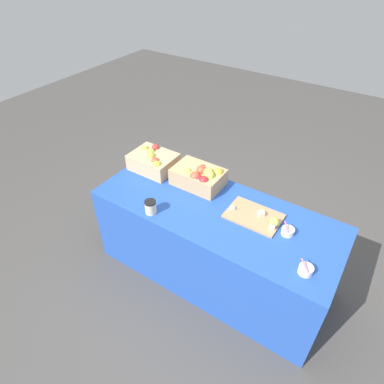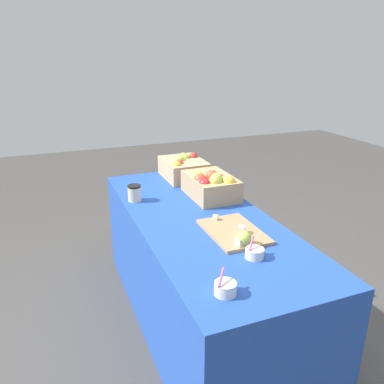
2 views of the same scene
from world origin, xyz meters
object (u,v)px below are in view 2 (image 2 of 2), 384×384
at_px(apple_crate_middle, 210,185).
at_px(coffee_cup, 135,193).
at_px(apple_crate_left, 183,168).
at_px(cutting_board_front, 235,233).
at_px(sample_bowl_near, 254,253).
at_px(sample_bowl_mid, 225,288).

bearing_deg(apple_crate_middle, coffee_cup, -103.47).
height_order(apple_crate_left, apple_crate_middle, apple_crate_middle).
xyz_separation_m(apple_crate_left, cutting_board_front, (1.03, -0.09, -0.06)).
bearing_deg(apple_crate_left, coffee_cup, -53.49).
xyz_separation_m(sample_bowl_near, coffee_cup, (-0.93, -0.35, 0.03)).
bearing_deg(coffee_cup, cutting_board_front, 28.39).
relative_size(cutting_board_front, sample_bowl_near, 4.04).
height_order(apple_crate_left, sample_bowl_near, apple_crate_left).
relative_size(apple_crate_left, apple_crate_middle, 0.94).
height_order(sample_bowl_near, sample_bowl_mid, same).
bearing_deg(cutting_board_front, coffee_cup, -151.61).
height_order(sample_bowl_mid, coffee_cup, coffee_cup).
distance_m(cutting_board_front, sample_bowl_near, 0.24).
bearing_deg(apple_crate_left, sample_bowl_near, -5.26).
bearing_deg(sample_bowl_mid, coffee_cup, -175.38).
distance_m(apple_crate_middle, coffee_cup, 0.50).
height_order(cutting_board_front, sample_bowl_mid, sample_bowl_mid).
distance_m(apple_crate_middle, cutting_board_front, 0.59).
bearing_deg(coffee_cup, apple_crate_middle, 76.53).
xyz_separation_m(apple_crate_left, sample_bowl_mid, (1.49, -0.37, -0.05)).
height_order(apple_crate_left, coffee_cup, apple_crate_left).
relative_size(sample_bowl_near, sample_bowl_mid, 1.00).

